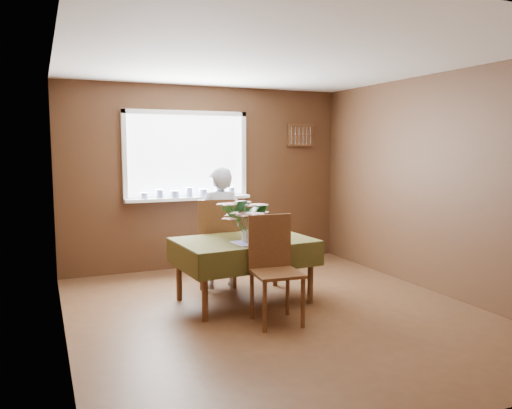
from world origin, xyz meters
name	(u,v)px	position (x,y,z in m)	size (l,w,h in m)	color
floor	(278,313)	(0.00, 0.00, 0.00)	(4.50, 4.50, 0.00)	#4B2D19
ceiling	(279,60)	(0.00, 0.00, 2.50)	(4.50, 4.50, 0.00)	white
wall_back	(207,177)	(0.00, 2.25, 1.25)	(4.00, 4.00, 0.00)	brown
wall_front	(451,221)	(0.00, -2.25, 1.25)	(4.00, 4.00, 0.00)	brown
wall_left	(60,199)	(-2.00, 0.00, 1.25)	(4.50, 4.50, 0.00)	brown
wall_right	(436,184)	(2.00, 0.00, 1.25)	(4.50, 4.50, 0.00)	brown
window_assembly	(188,171)	(-0.30, 2.19, 1.34)	(1.72, 0.20, 1.22)	white
spoon_rack	(301,135)	(1.45, 2.22, 1.85)	(0.44, 0.05, 0.33)	#58351C
dining_table	(244,247)	(-0.17, 0.49, 0.61)	(1.49, 1.07, 0.70)	#58351C
chair_far	(217,240)	(-0.24, 1.16, 0.57)	(0.56, 0.56, 1.07)	#58351C
chair_near	(274,264)	(-0.13, -0.16, 0.55)	(0.48, 0.48, 1.02)	#58351C
seated_woman	(220,228)	(-0.21, 1.14, 0.72)	(0.53, 0.35, 1.44)	white
flower_bouquet	(247,215)	(-0.20, 0.32, 0.97)	(0.51, 0.51, 0.44)	white
side_plate	(272,234)	(0.24, 0.65, 0.70)	(0.22, 0.22, 0.01)	white
table_knife	(271,241)	(0.04, 0.25, 0.70)	(0.02, 0.21, 0.00)	silver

